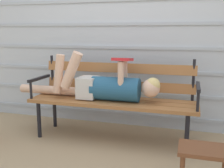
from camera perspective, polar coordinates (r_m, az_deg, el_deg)
The scene contains 5 objects.
ground_plane at distance 2.93m, azimuth -0.84°, elevation -12.58°, with size 12.00×12.00×0.00m, color tan.
house_siding at distance 3.35m, azimuth 2.61°, elevation 12.60°, with size 4.78×0.08×2.54m.
park_bench at distance 2.98m, azimuth 0.38°, elevation -2.26°, with size 1.82×0.48×0.89m.
reclining_person at distance 2.92m, azimuth -1.81°, elevation -0.35°, with size 1.68×0.26×0.53m.
footstool at distance 2.16m, azimuth 19.11°, elevation -14.44°, with size 0.39×0.28×0.33m.
Camera 1 is at (0.79, -2.57, 1.17)m, focal length 43.05 mm.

